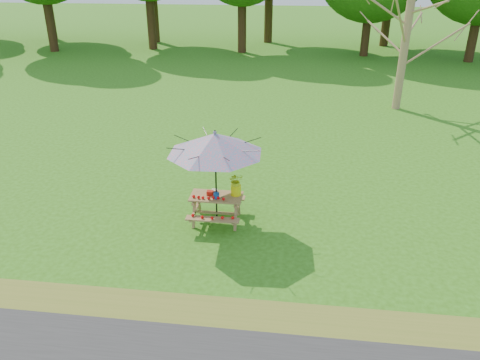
# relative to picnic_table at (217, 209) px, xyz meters

# --- Properties ---
(ground) EXTENTS (120.00, 120.00, 0.00)m
(ground) POSITION_rel_picnic_table_xyz_m (-4.94, -0.50, -0.33)
(ground) COLOR #326813
(ground) RESTS_ON ground
(picnic_table) EXTENTS (1.20, 1.32, 0.67)m
(picnic_table) POSITION_rel_picnic_table_xyz_m (0.00, 0.00, 0.00)
(picnic_table) COLOR #956943
(picnic_table) RESTS_ON ground
(patio_umbrella) EXTENTS (2.76, 2.76, 2.25)m
(patio_umbrella) POSITION_rel_picnic_table_xyz_m (0.00, 0.00, 1.62)
(patio_umbrella) COLOR black
(patio_umbrella) RESTS_ON ground
(produce_bins) EXTENTS (0.31, 0.41, 0.13)m
(produce_bins) POSITION_rel_picnic_table_xyz_m (-0.06, -0.00, 0.40)
(produce_bins) COLOR red
(produce_bins) RESTS_ON picnic_table
(tomatoes_row) EXTENTS (0.77, 0.13, 0.07)m
(tomatoes_row) POSITION_rel_picnic_table_xyz_m (-0.15, -0.18, 0.38)
(tomatoes_row) COLOR #EB0908
(tomatoes_row) RESTS_ON picnic_table
(flower_bucket) EXTENTS (0.39, 0.37, 0.54)m
(flower_bucket) POSITION_rel_picnic_table_xyz_m (0.44, 0.11, 0.63)
(flower_bucket) COLOR #FBF10D
(flower_bucket) RESTS_ON picnic_table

